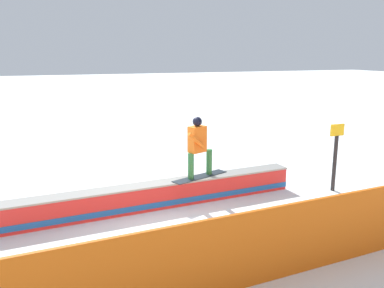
% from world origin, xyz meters
% --- Properties ---
extents(ground_plane, '(120.00, 120.00, 0.00)m').
position_xyz_m(ground_plane, '(0.00, 0.00, 0.00)').
color(ground_plane, white).
extents(grind_box, '(7.23, 0.96, 0.59)m').
position_xyz_m(grind_box, '(0.00, 0.00, 0.27)').
color(grind_box, red).
rests_on(grind_box, ground_plane).
extents(snowboarder, '(1.54, 0.81, 1.46)m').
position_xyz_m(snowboarder, '(-1.14, -0.06, 1.38)').
color(snowboarder, '#1E262E').
rests_on(snowboarder, grind_box).
extents(safety_fence, '(12.09, 0.88, 1.22)m').
position_xyz_m(safety_fence, '(0.00, 3.64, 0.61)').
color(safety_fence, '#EB5E10').
rests_on(safety_fence, ground_plane).
extents(trail_marker, '(0.40, 0.10, 1.75)m').
position_xyz_m(trail_marker, '(-4.70, 0.47, 0.94)').
color(trail_marker, '#262628').
rests_on(trail_marker, ground_plane).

